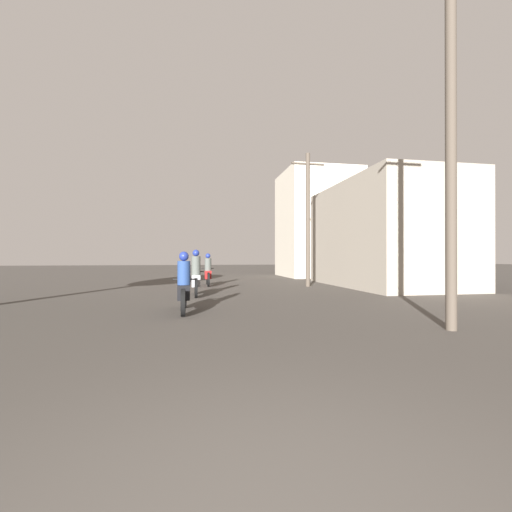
{
  "coord_description": "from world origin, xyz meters",
  "views": [
    {
      "loc": [
        -0.35,
        -1.39,
        1.39
      ],
      "look_at": [
        2.89,
        16.32,
        1.44
      ],
      "focal_mm": 24.0,
      "sensor_mm": 36.0,
      "label": 1
    }
  ],
  "objects_px": {
    "utility_pole_far": "(308,217)",
    "motorcycle_silver": "(196,277)",
    "motorcycle_black": "(184,288)",
    "utility_pole_near": "(451,133)",
    "building_right_near": "(383,235)",
    "building_right_far": "(317,225)",
    "motorcycle_red": "(208,273)"
  },
  "relations": [
    {
      "from": "motorcycle_red",
      "to": "motorcycle_silver",
      "type": "bearing_deg",
      "value": -100.92
    },
    {
      "from": "utility_pole_near",
      "to": "motorcycle_red",
      "type": "bearing_deg",
      "value": 110.32
    },
    {
      "from": "motorcycle_silver",
      "to": "utility_pole_near",
      "type": "bearing_deg",
      "value": -61.76
    },
    {
      "from": "utility_pole_far",
      "to": "motorcycle_black",
      "type": "bearing_deg",
      "value": -130.33
    },
    {
      "from": "motorcycle_silver",
      "to": "utility_pole_near",
      "type": "relative_size",
      "value": 0.28
    },
    {
      "from": "building_right_near",
      "to": "building_right_far",
      "type": "height_order",
      "value": "building_right_far"
    },
    {
      "from": "motorcycle_black",
      "to": "utility_pole_near",
      "type": "height_order",
      "value": "utility_pole_near"
    },
    {
      "from": "building_right_far",
      "to": "utility_pole_far",
      "type": "bearing_deg",
      "value": -113.39
    },
    {
      "from": "building_right_far",
      "to": "utility_pole_near",
      "type": "relative_size",
      "value": 1.05
    },
    {
      "from": "building_right_near",
      "to": "utility_pole_far",
      "type": "height_order",
      "value": "utility_pole_far"
    },
    {
      "from": "motorcycle_silver",
      "to": "building_right_far",
      "type": "xyz_separation_m",
      "value": [
        8.74,
        11.05,
        3.08
      ]
    },
    {
      "from": "motorcycle_red",
      "to": "building_right_near",
      "type": "xyz_separation_m",
      "value": [
        8.31,
        -1.73,
        1.82
      ]
    },
    {
      "from": "motorcycle_red",
      "to": "utility_pole_far",
      "type": "height_order",
      "value": "utility_pole_far"
    },
    {
      "from": "motorcycle_black",
      "to": "utility_pole_near",
      "type": "bearing_deg",
      "value": -41.11
    },
    {
      "from": "building_right_near",
      "to": "motorcycle_red",
      "type": "bearing_deg",
      "value": 168.2
    },
    {
      "from": "motorcycle_black",
      "to": "utility_pole_near",
      "type": "relative_size",
      "value": 0.28
    },
    {
      "from": "motorcycle_black",
      "to": "building_right_near",
      "type": "bearing_deg",
      "value": 24.75
    },
    {
      "from": "motorcycle_silver",
      "to": "utility_pole_near",
      "type": "xyz_separation_m",
      "value": [
        4.72,
        -6.77,
        3.08
      ]
    },
    {
      "from": "building_right_far",
      "to": "utility_pole_far",
      "type": "relative_size",
      "value": 1.19
    },
    {
      "from": "building_right_near",
      "to": "utility_pole_near",
      "type": "height_order",
      "value": "utility_pole_near"
    },
    {
      "from": "motorcycle_black",
      "to": "utility_pole_near",
      "type": "distance_m",
      "value": 6.71
    },
    {
      "from": "utility_pole_near",
      "to": "utility_pole_far",
      "type": "relative_size",
      "value": 1.14
    },
    {
      "from": "motorcycle_black",
      "to": "utility_pole_far",
      "type": "relative_size",
      "value": 0.32
    },
    {
      "from": "utility_pole_near",
      "to": "building_right_near",
      "type": "bearing_deg",
      "value": 65.89
    },
    {
      "from": "motorcycle_silver",
      "to": "building_right_near",
      "type": "height_order",
      "value": "building_right_near"
    },
    {
      "from": "motorcycle_black",
      "to": "utility_pole_far",
      "type": "distance_m",
      "value": 8.96
    },
    {
      "from": "motorcycle_black",
      "to": "building_right_near",
      "type": "relative_size",
      "value": 0.25
    },
    {
      "from": "utility_pole_far",
      "to": "motorcycle_silver",
      "type": "bearing_deg",
      "value": -150.98
    },
    {
      "from": "motorcycle_black",
      "to": "motorcycle_silver",
      "type": "bearing_deg",
      "value": 75.62
    },
    {
      "from": "building_right_near",
      "to": "building_right_far",
      "type": "xyz_separation_m",
      "value": [
        -0.18,
        8.45,
        1.29
      ]
    },
    {
      "from": "motorcycle_black",
      "to": "building_right_far",
      "type": "xyz_separation_m",
      "value": [
        9.07,
        14.68,
        3.13
      ]
    },
    {
      "from": "building_right_far",
      "to": "utility_pole_near",
      "type": "height_order",
      "value": "building_right_far"
    }
  ]
}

